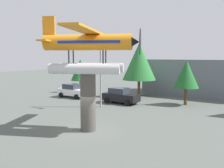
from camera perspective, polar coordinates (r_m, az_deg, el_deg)
ground_plane at (r=18.54m, az=-5.37°, el=-10.40°), size 140.00×140.00×0.00m
display_pedestal at (r=18.06m, az=-5.44°, el=-4.11°), size 1.10×1.10×4.13m
floatplane_monument at (r=17.74m, az=-5.15°, el=7.83°), size 7.15×9.86×4.00m
car_near_white at (r=33.14m, az=-8.82°, el=-1.51°), size 4.20×2.02×1.76m
car_mid_black at (r=28.63m, az=1.92°, el=-2.65°), size 4.20×2.02×1.76m
streetlight_primary at (r=26.10m, az=-2.21°, el=4.27°), size 1.84×0.28×7.56m
storefront_building at (r=36.91m, az=19.77°, el=1.44°), size 15.32×6.38×4.90m
tree_west at (r=37.53m, az=-7.14°, el=3.18°), size 2.85×2.85×4.94m
tree_east at (r=33.27m, az=6.17°, el=5.10°), size 4.38×4.38×7.11m
tree_center_back at (r=28.60m, az=16.46°, el=2.13°), size 2.72×2.72×4.92m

